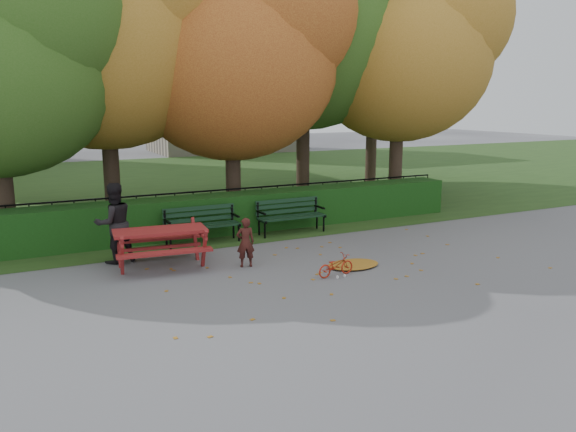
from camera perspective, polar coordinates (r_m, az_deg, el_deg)
name	(u,v)px	position (r m, az deg, el deg)	size (l,w,h in m)	color
ground	(325,277)	(11.05, 3.81, -6.22)	(90.00, 90.00, 0.00)	slate
grass_strip	(154,184)	(23.92, -13.42, 3.15)	(90.00, 90.00, 0.00)	#1F3915
building_right	(219,62)	(39.49, -7.02, 15.28)	(9.00, 6.00, 12.00)	#A09580
hedge	(239,212)	(14.86, -4.96, 0.38)	(13.00, 0.90, 1.00)	black
iron_fence	(229,206)	(15.59, -6.05, 1.02)	(14.00, 0.04, 1.02)	black
tree_a	(5,50)	(14.69, -26.82, 14.85)	(5.88, 5.60, 7.48)	#312219
tree_b	(118,23)	(16.20, -16.91, 18.29)	(6.72, 6.40, 8.79)	#312219
tree_c	(245,48)	(16.32, -4.38, 16.63)	(6.30, 6.00, 8.00)	#312219
tree_d	(318,18)	(18.91, 3.09, 19.47)	(7.14, 6.80, 9.58)	#312219
tree_e	(413,47)	(19.08, 12.55, 16.44)	(6.09, 5.80, 8.16)	#312219
tree_g	(385,50)	(23.36, 9.78, 16.31)	(6.30, 6.00, 8.55)	#312219
bench_left	(202,222)	(13.69, -8.78, -0.59)	(1.80, 0.57, 0.88)	black
bench_right	(290,213)	(14.59, 0.22, 0.29)	(1.80, 0.57, 0.88)	black
picnic_table	(160,238)	(11.85, -12.84, -2.16)	(2.01, 1.68, 0.91)	maroon
leaf_pile	(353,264)	(11.81, 6.64, -4.90)	(1.14, 0.79, 0.08)	brown
leaf_scatter	(318,273)	(11.30, 3.03, -5.78)	(9.00, 5.70, 0.01)	brown
child	(245,242)	(11.61, -4.34, -2.69)	(0.38, 0.25, 1.04)	#3A1612
adult	(114,223)	(12.37, -17.25, -0.70)	(0.83, 0.65, 1.71)	black
bicycle	(336,265)	(11.08, 4.88, -5.02)	(0.29, 0.82, 0.43)	#AC210F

